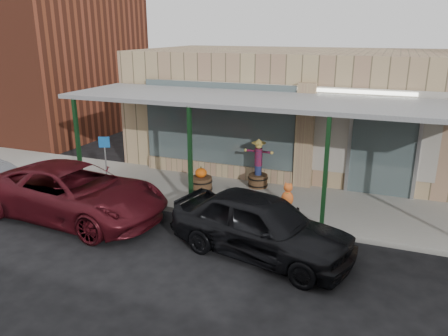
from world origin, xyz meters
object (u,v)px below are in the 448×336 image
at_px(barrel_scarecrow, 258,171).
at_px(car_maroon, 74,192).
at_px(barrel_pumpkin, 201,182).
at_px(parked_sedan, 261,225).
at_px(handicap_sign, 105,155).

distance_m(barrel_scarecrow, car_maroon, 5.49).
bearing_deg(car_maroon, barrel_pumpkin, -38.44).
bearing_deg(barrel_pumpkin, barrel_scarecrow, 33.66).
bearing_deg(car_maroon, parked_sedan, -87.33).
relative_size(handicap_sign, parked_sedan, 0.36).
height_order(barrel_scarecrow, barrel_pumpkin, barrel_scarecrow).
relative_size(parked_sedan, car_maroon, 0.87).
xyz_separation_m(handicap_sign, parked_sedan, (5.67, -2.13, -0.48)).
distance_m(barrel_pumpkin, parked_sedan, 4.01).
relative_size(barrel_scarecrow, handicap_sign, 0.95).
xyz_separation_m(barrel_pumpkin, car_maroon, (-2.52, -2.71, 0.30)).
bearing_deg(barrel_scarecrow, car_maroon, -129.66).
height_order(barrel_pumpkin, handicap_sign, handicap_sign).
height_order(parked_sedan, car_maroon, parked_sedan).
relative_size(handicap_sign, car_maroon, 0.31).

